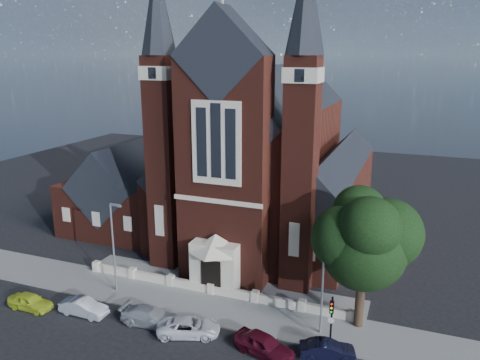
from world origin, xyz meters
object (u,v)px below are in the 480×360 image
object	(u,v)px
car_lime_van	(30,301)
car_silver_b	(151,317)
church	(270,162)
traffic_signal	(331,316)
car_navy	(327,350)
street_tree	(365,243)
street_lamp_right	(324,277)
car_silver_a	(84,307)
car_white_suv	(189,327)
car_dark_red	(264,345)
parish_hall	(128,195)
street_lamp_left	(114,242)

from	to	relation	value
car_lime_van	car_silver_b	distance (m)	10.49
church	car_lime_van	world-z (taller)	church
church	traffic_signal	distance (m)	23.94
church	traffic_signal	world-z (taller)	church
church	car_navy	world-z (taller)	church
street_tree	street_lamp_right	distance (m)	3.84
street_lamp_right	car_silver_a	bearing A→B (deg)	-167.13
car_white_suv	car_dark_red	distance (m)	5.91
car_white_suv	car_navy	xyz separation A→B (m)	(10.07, 0.95, -0.02)
car_white_suv	car_navy	world-z (taller)	car_white_suv
traffic_signal	car_silver_a	bearing A→B (deg)	-172.30
traffic_signal	car_dark_red	distance (m)	5.08
parish_hall	street_lamp_right	bearing A→B (deg)	-28.22
church	traffic_signal	size ratio (longest dim) A/B	8.72
street_tree	street_lamp_right	size ratio (longest dim) A/B	1.32
street_lamp_right	parish_hall	bearing A→B (deg)	151.78
church	parish_hall	distance (m)	17.26
car_silver_a	car_navy	size ratio (longest dim) A/B	1.05
car_silver_b	car_white_suv	world-z (taller)	car_silver_b
church	car_silver_a	distance (m)	25.61
car_lime_van	street_tree	bearing A→B (deg)	-74.91
street_tree	car_white_suv	bearing A→B (deg)	-155.27
parish_hall	car_dark_red	world-z (taller)	parish_hall
street_lamp_right	car_dark_red	distance (m)	6.34
street_lamp_right	car_white_suv	world-z (taller)	street_lamp_right
street_tree	car_white_suv	size ratio (longest dim) A/B	2.31
street_lamp_right	car_lime_van	bearing A→B (deg)	-167.66
parish_hall	car_lime_van	distance (m)	19.56
church	street_tree	xyz separation A→B (m)	(12.60, -17.23, -1.23)
parish_hall	street_tree	xyz separation A→B (m)	(28.60, -12.29, 2.95)
car_silver_a	car_silver_b	bearing A→B (deg)	-83.60
traffic_signal	car_silver_a	distance (m)	19.38
street_lamp_left	street_lamp_right	bearing A→B (deg)	0.00
parish_hall	street_tree	world-z (taller)	street_tree
traffic_signal	car_silver_a	size ratio (longest dim) A/B	1.00
church	street_tree	distance (m)	21.38
church	car_silver_a	world-z (taller)	church
street_lamp_left	street_lamp_right	size ratio (longest dim) A/B	1.00
street_lamp_left	car_lime_van	distance (m)	8.01
church	car_silver_b	size ratio (longest dim) A/B	7.39
church	car_dark_red	bearing A→B (deg)	-73.26
church	car_navy	distance (m)	25.44
street_lamp_left	street_lamp_right	distance (m)	18.00
car_silver_b	car_white_suv	distance (m)	3.35
street_lamp_right	car_silver_a	xyz separation A→B (m)	(-18.20, -4.16, -3.94)
traffic_signal	church	bearing A→B (deg)	118.20
traffic_signal	car_white_suv	size ratio (longest dim) A/B	0.86
street_tree	car_lime_van	size ratio (longest dim) A/B	2.79
church	street_lamp_right	distance (m)	21.76
car_silver_a	church	bearing A→B (deg)	-19.75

